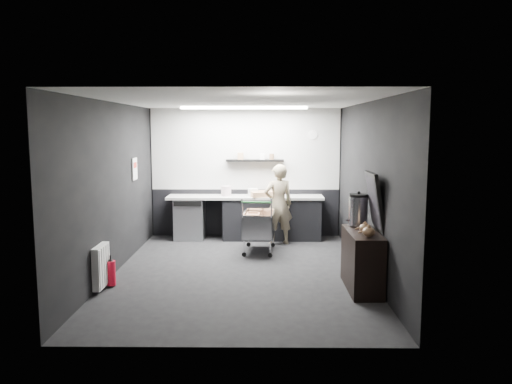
{
  "coord_description": "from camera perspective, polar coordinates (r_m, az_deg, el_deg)",
  "views": [
    {
      "loc": [
        0.33,
        -7.75,
        2.3
      ],
      "look_at": [
        0.25,
        0.4,
        1.25
      ],
      "focal_mm": 35.0,
      "sensor_mm": 36.0,
      "label": 1
    }
  ],
  "objects": [
    {
      "name": "wall_left",
      "position": [
        8.15,
        -16.04,
        0.39
      ],
      "size": [
        0.0,
        5.5,
        5.5
      ],
      "primitive_type": "plane",
      "rotation": [
        1.57,
        0.0,
        1.57
      ],
      "color": "black",
      "rests_on": "floor"
    },
    {
      "name": "dado_panel",
      "position": [
        10.63,
        -1.19,
        -2.36
      ],
      "size": [
        3.95,
        0.02,
        1.0
      ],
      "primitive_type": "cube",
      "color": "black",
      "rests_on": "wall_back"
    },
    {
      "name": "sideboard",
      "position": [
        7.31,
        12.09,
        -6.74
      ],
      "size": [
        0.48,
        1.12,
        1.68
      ],
      "color": "black",
      "rests_on": "floor"
    },
    {
      "name": "cardboard_box",
      "position": [
        10.21,
        0.82,
        -0.2
      ],
      "size": [
        0.63,
        0.54,
        0.11
      ],
      "primitive_type": "cube",
      "rotation": [
        0.0,
        0.0,
        0.29
      ],
      "color": "#A37B57",
      "rests_on": "prep_counter"
    },
    {
      "name": "ceiling_strip",
      "position": [
        9.61,
        -1.39,
        9.59
      ],
      "size": [
        2.4,
        0.2,
        0.04
      ],
      "primitive_type": "cube",
      "color": "white",
      "rests_on": "ceiling"
    },
    {
      "name": "fire_extinguisher",
      "position": [
        7.63,
        -16.25,
        -8.79
      ],
      "size": [
        0.13,
        0.13,
        0.44
      ],
      "color": "red",
      "rests_on": "floor"
    },
    {
      "name": "wall_right",
      "position": [
        7.98,
        12.66,
        0.36
      ],
      "size": [
        0.0,
        5.5,
        5.5
      ],
      "primitive_type": "plane",
      "rotation": [
        1.57,
        0.0,
        -1.57
      ],
      "color": "black",
      "rests_on": "floor"
    },
    {
      "name": "white_container",
      "position": [
        10.2,
        -0.33,
        -0.05
      ],
      "size": [
        0.21,
        0.18,
        0.16
      ],
      "primitive_type": "cube",
      "rotation": [
        0.0,
        0.0,
        0.24
      ],
      "color": "white",
      "rests_on": "prep_counter"
    },
    {
      "name": "radiator",
      "position": [
        7.47,
        -17.3,
        -8.09
      ],
      "size": [
        0.1,
        0.5,
        0.6
      ],
      "primitive_type": "cube",
      "color": "white",
      "rests_on": "wall_left"
    },
    {
      "name": "poster_red_band",
      "position": [
        9.36,
        -13.68,
        3.01
      ],
      "size": [
        0.02,
        0.22,
        0.1
      ],
      "primitive_type": "cube",
      "color": "red",
      "rests_on": "poster"
    },
    {
      "name": "ceiling",
      "position": [
        7.76,
        -1.88,
        10.33
      ],
      "size": [
        5.5,
        5.5,
        0.0
      ],
      "primitive_type": "plane",
      "rotation": [
        3.14,
        0.0,
        0.0
      ],
      "color": "silver",
      "rests_on": "wall_back"
    },
    {
      "name": "floor",
      "position": [
        8.09,
        -1.8,
        -9.15
      ],
      "size": [
        5.5,
        5.5,
        0.0
      ],
      "primitive_type": "plane",
      "color": "black",
      "rests_on": "ground"
    },
    {
      "name": "prep_counter",
      "position": [
        10.33,
        -0.49,
        -2.89
      ],
      "size": [
        3.2,
        0.61,
        0.9
      ],
      "color": "black",
      "rests_on": "floor"
    },
    {
      "name": "person",
      "position": [
        9.84,
        2.58,
        -1.43
      ],
      "size": [
        0.66,
        0.52,
        1.59
      ],
      "primitive_type": "imported",
      "rotation": [
        0.0,
        0.0,
        3.4
      ],
      "color": "#BDB496",
      "rests_on": "floor"
    },
    {
      "name": "floating_shelf",
      "position": [
        10.39,
        -0.12,
        3.63
      ],
      "size": [
        1.2,
        0.22,
        0.04
      ],
      "primitive_type": "cube",
      "color": "black",
      "rests_on": "wall_back"
    },
    {
      "name": "shopping_cart",
      "position": [
        9.26,
        0.32,
        -3.92
      ],
      "size": [
        0.62,
        0.96,
        1.02
      ],
      "color": "silver",
      "rests_on": "floor"
    },
    {
      "name": "wall_clock",
      "position": [
        10.52,
        6.47,
        6.52
      ],
      "size": [
        0.2,
        0.03,
        0.2
      ],
      "primitive_type": "cylinder",
      "rotation": [
        1.57,
        0.0,
        0.0
      ],
      "color": "white",
      "rests_on": "wall_back"
    },
    {
      "name": "wall_front",
      "position": [
        5.1,
        -3.15,
        -3.39
      ],
      "size": [
        5.5,
        0.0,
        5.5
      ],
      "primitive_type": "plane",
      "rotation": [
        -1.57,
        0.0,
        0.0
      ],
      "color": "black",
      "rests_on": "floor"
    },
    {
      "name": "poster",
      "position": [
        9.37,
        -13.7,
        2.58
      ],
      "size": [
        0.02,
        0.3,
        0.4
      ],
      "primitive_type": "cube",
      "color": "white",
      "rests_on": "wall_left"
    },
    {
      "name": "kitchen_wall_panel",
      "position": [
        10.49,
        -1.21,
        4.92
      ],
      "size": [
        3.95,
        0.02,
        1.7
      ],
      "primitive_type": "cube",
      "color": "#BABAB5",
      "rests_on": "wall_back"
    },
    {
      "name": "pink_tub",
      "position": [
        10.27,
        -3.43,
        0.12
      ],
      "size": [
        0.21,
        0.21,
        0.21
      ],
      "primitive_type": "cylinder",
      "color": "beige",
      "rests_on": "prep_counter"
    },
    {
      "name": "wall_back",
      "position": [
        10.54,
        -1.2,
        2.21
      ],
      "size": [
        5.5,
        0.0,
        5.5
      ],
      "primitive_type": "plane",
      "rotation": [
        1.57,
        0.0,
        0.0
      ],
      "color": "black",
      "rests_on": "floor"
    }
  ]
}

